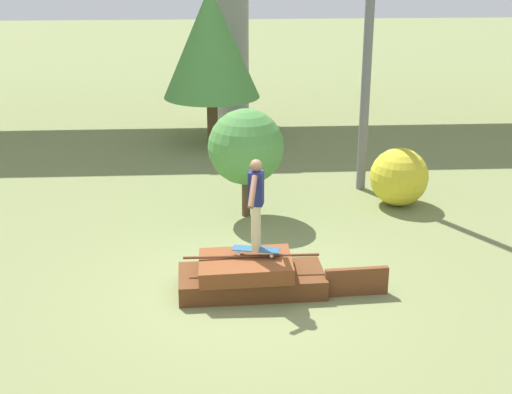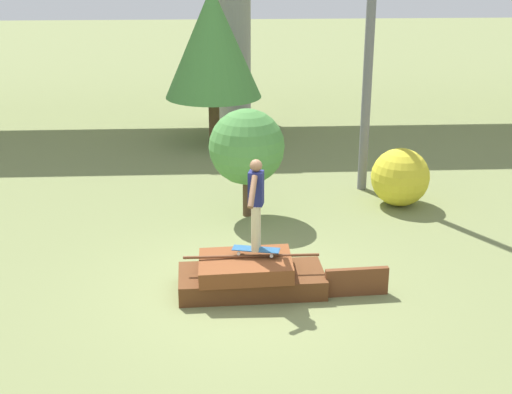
% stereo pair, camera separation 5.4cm
% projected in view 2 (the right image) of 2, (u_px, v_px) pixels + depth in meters
% --- Properties ---
extents(ground_plane, '(80.00, 80.00, 0.00)m').
position_uv_depth(ground_plane, '(251.00, 290.00, 11.38)').
color(ground_plane, olive).
extents(scrap_pile, '(2.34, 1.08, 0.62)m').
position_uv_depth(scrap_pile, '(249.00, 276.00, 11.28)').
color(scrap_pile, '#5B3319').
rests_on(scrap_pile, ground_plane).
extents(scrap_plank_loose, '(1.01, 0.16, 0.46)m').
position_uv_depth(scrap_plank_loose, '(357.00, 282.00, 11.16)').
color(scrap_plank_loose, brown).
rests_on(scrap_plank_loose, ground_plane).
extents(skateboard, '(0.77, 0.37, 0.09)m').
position_uv_depth(skateboard, '(256.00, 250.00, 11.18)').
color(skateboard, '#23517F').
rests_on(skateboard, scrap_pile).
extents(skater, '(0.32, 1.01, 1.46)m').
position_uv_depth(skater, '(256.00, 199.00, 10.89)').
color(skater, '#C6B78E').
rests_on(skater, skateboard).
extents(tree_behind_left, '(2.57, 2.57, 4.16)m').
position_uv_depth(tree_behind_left, '(213.00, 43.00, 18.65)').
color(tree_behind_left, brown).
rests_on(tree_behind_left, ground_plane).
extents(tree_behind_right, '(1.50, 1.50, 2.19)m').
position_uv_depth(tree_behind_right, '(247.00, 147.00, 13.95)').
color(tree_behind_right, '#4C3823').
rests_on(tree_behind_right, ground_plane).
extents(bush_yellow_flowering, '(1.22, 1.22, 1.22)m').
position_uv_depth(bush_yellow_flowering, '(400.00, 177.00, 14.82)').
color(bush_yellow_flowering, gold).
rests_on(bush_yellow_flowering, ground_plane).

